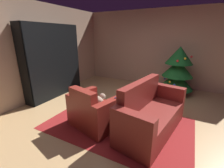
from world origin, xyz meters
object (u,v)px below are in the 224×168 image
Objects in this scene: armchair_red at (94,112)px; book_stack_on_table at (118,102)px; couch_red at (150,115)px; bottle_on_table at (115,104)px; coffee_table at (119,107)px; decorated_tree at (178,70)px; bookshelf_unit at (56,61)px.

book_stack_on_table is at bearing 24.58° from armchair_red.
armchair_red is at bearing -161.90° from couch_red.
armchair_red reaches higher than bottle_on_table.
coffee_table is (-0.60, -0.10, 0.07)m from couch_red.
book_stack_on_table is at bearing -108.29° from decorated_tree.
decorated_tree is (3.20, 1.70, -0.26)m from bookshelf_unit.
book_stack_on_table is at bearing -94.06° from coffee_table.
couch_red reaches higher than coffee_table.
couch_red is at bearing -95.17° from decorated_tree.
bottle_on_table is at bearing -155.74° from couch_red.
couch_red is at bearing 13.21° from book_stack_on_table.
decorated_tree reaches higher than couch_red.
bottle_on_table is (0.00, -0.17, 0.14)m from coffee_table.
coffee_table is 2.87× the size of book_stack_on_table.
bottle_on_table is at bearing -107.30° from decorated_tree.
bottle_on_table is at bearing 8.90° from armchair_red.
couch_red is 8.18× the size of book_stack_on_table.
couch_red is 2.38m from decorated_tree.
couch_red is 1.23× the size of decorated_tree.
bookshelf_unit reaches higher than bottle_on_table.
book_stack_on_table is (-0.00, -0.04, 0.12)m from coffee_table.
coffee_table is 0.22m from bottle_on_table.
bottle_on_table reaches higher than book_stack_on_table.
decorated_tree is at bearing 72.70° from bottle_on_table.
bookshelf_unit is 2.57m from coffee_table.
couch_red is at bearing -11.92° from bookshelf_unit.
bookshelf_unit is 1.42× the size of decorated_tree.
armchair_red is 0.75× the size of decorated_tree.
bottle_on_table is at bearing -86.87° from book_stack_on_table.
armchair_red is 0.50m from coffee_table.
bookshelf_unit reaches higher than coffee_table.
armchair_red is 0.52m from book_stack_on_table.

